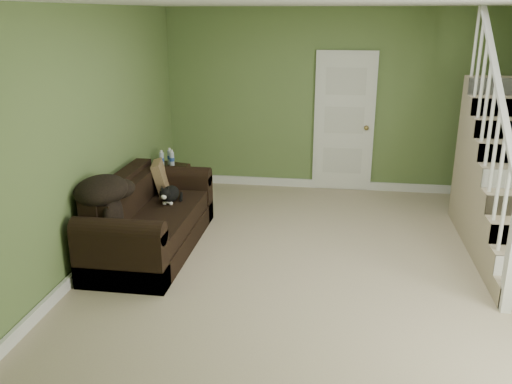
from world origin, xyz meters
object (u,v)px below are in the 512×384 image
(sofa, at_px, (148,222))
(cat, at_px, (169,195))
(side_table, at_px, (169,184))
(banana, at_px, (158,226))

(sofa, xyz_separation_m, cat, (0.16, 0.31, 0.23))
(side_table, distance_m, cat, 1.30)
(banana, bearing_deg, cat, 57.60)
(sofa, relative_size, side_table, 2.73)
(cat, relative_size, banana, 2.87)
(cat, height_order, banana, cat)
(side_table, height_order, banana, side_table)
(side_table, relative_size, banana, 4.25)
(cat, bearing_deg, side_table, 107.77)
(sofa, bearing_deg, cat, 63.21)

